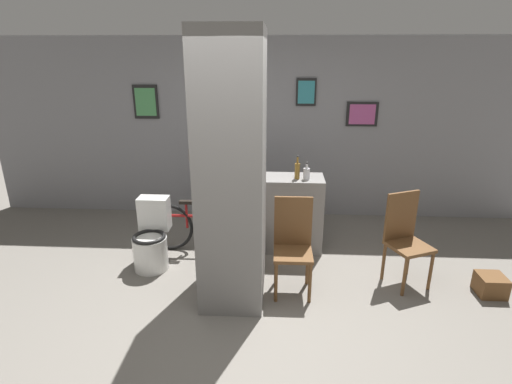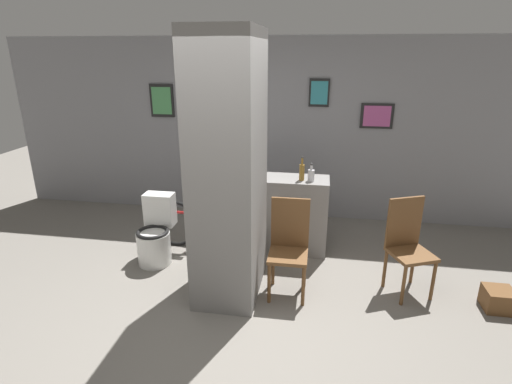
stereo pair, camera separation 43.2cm
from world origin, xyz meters
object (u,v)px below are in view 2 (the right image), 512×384
Objects in this scene: toilet at (156,235)px; chair_by_doorway at (408,243)px; bicycle at (211,225)px; chair_near_pillar at (289,244)px; bottle_tall at (302,171)px.

chair_by_doorway is at bearing -3.50° from toilet.
toilet is 0.69m from bicycle.
bottle_tall is at bearing 85.44° from chair_near_pillar.
chair_near_pillar is 1.22m from chair_by_doorway.
chair_by_doorway reaches higher than toilet.
bottle_tall reaches higher than bicycle.
toilet is 1.68m from chair_near_pillar.
chair_near_pillar is 1.33m from bicycle.
bottle_tall reaches higher than chair_near_pillar.
chair_by_doorway is at bearing 9.93° from chair_near_pillar.
chair_near_pillar is at bearing -37.07° from bicycle.
toilet is 2.82m from chair_by_doorway.
chair_near_pillar is 0.64× the size of bicycle.
chair_near_pillar is 1.00× the size of chair_by_doorway.
chair_by_doorway is at bearing -14.21° from bicycle.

